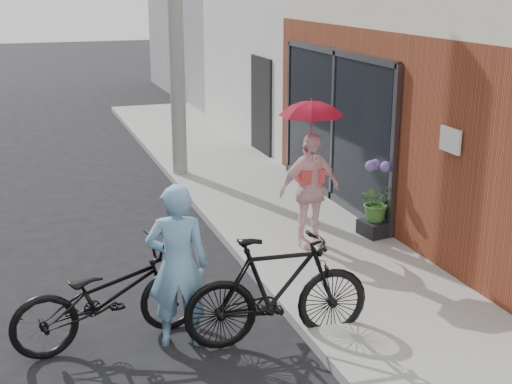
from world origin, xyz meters
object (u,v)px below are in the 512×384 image
kimono_woman (310,190)px  planter (376,228)px  bike_left (109,296)px  bike_right (277,290)px  officer (178,266)px

kimono_woman → planter: kimono_woman is taller
bike_left → bike_right: size_ratio=1.03×
officer → kimono_woman: bearing=-126.3°
planter → kimono_woman: bearing=-176.4°
bike_left → planter: bearing=-75.9°
bike_right → kimono_woman: (1.32, 2.26, 0.32)m
planter → bike_left: bearing=-156.4°
officer → bike_right: size_ratio=0.88×
kimono_woman → planter: size_ratio=3.90×
planter → bike_right: bearing=-135.8°
officer → kimono_woman: 3.02m
bike_left → kimono_woman: kimono_woman is taller
officer → bike_left: officer is taller
officer → bike_right: (0.98, -0.31, -0.28)m
bike_right → planter: bike_right is taller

